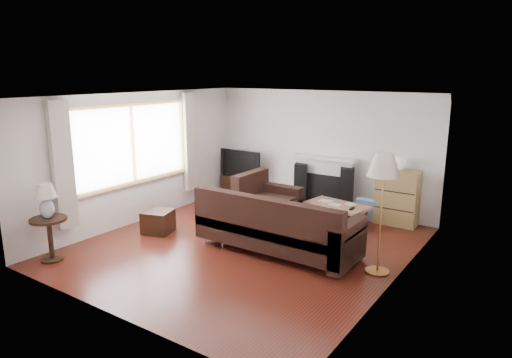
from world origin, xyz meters
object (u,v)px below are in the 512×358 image
Objects in this scene: tv_stand at (243,186)px; bookshelf at (397,197)px; side_table at (50,239)px; sectional_sofa at (277,224)px; floor_lamp at (381,214)px; coffee_table at (336,215)px.

tv_stand is 0.93× the size of bookshelf.
bookshelf is 1.56× the size of side_table.
tv_stand is 1.44× the size of side_table.
bookshelf is 0.37× the size of sectional_sofa.
side_table is (-3.89, -4.74, -0.19)m from bookshelf.
bookshelf is 2.39m from floor_lamp.
floor_lamp is (0.47, -2.31, 0.36)m from bookshelf.
bookshelf is 2.72m from sectional_sofa.
tv_stand reaches higher than coffee_table.
tv_stand is 0.56× the size of floor_lamp.
tv_stand is 4.71m from side_table.
side_table is at bearing -117.59° from coffee_table.
sectional_sofa reaches higher than side_table.
coffee_table is at bearing -15.34° from tv_stand.
bookshelf reaches higher than coffee_table.
tv_stand is 0.87× the size of coffee_table.
side_table reaches higher than tv_stand.
sectional_sofa reaches higher than tv_stand.
sectional_sofa is 3.55m from side_table.
bookshelf is at bearing 0.53° from tv_stand.
coffee_table is at bearing 80.23° from sectional_sofa.
side_table is at bearing -129.40° from bookshelf.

